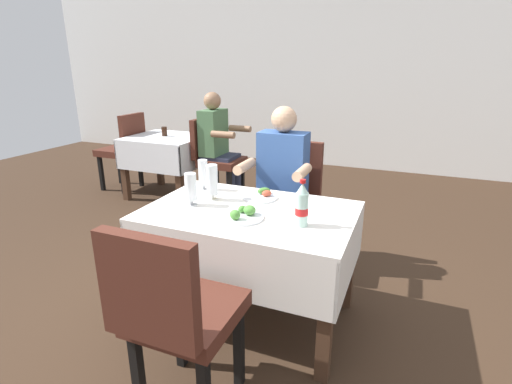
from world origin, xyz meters
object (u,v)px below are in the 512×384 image
(plate_near_camera, at_px, (243,215))
(background_patron, at_px, (218,142))
(cola_bottle_primary, at_px, (302,206))
(seated_diner_far, at_px, (280,181))
(plate_far_diner, at_px, (262,196))
(background_chair_left, at_px, (124,147))
(main_dining_table, at_px, (250,236))
(chair_far_diner_seat, at_px, (290,197))
(background_table_tumbler, at_px, (164,131))
(beer_glass_left, at_px, (203,175))
(chair_near_camera_side, at_px, (175,311))
(background_chair_right, at_px, (215,156))
(background_dining_table, at_px, (167,152))
(beer_glass_right, at_px, (191,189))
(beer_glass_middle, at_px, (212,182))

(plate_near_camera, relative_size, background_patron, 0.19)
(cola_bottle_primary, bearing_deg, seated_diner_far, 116.03)
(plate_far_diner, xyz_separation_m, background_chair_left, (-2.50, 1.62, -0.19))
(main_dining_table, distance_m, chair_far_diner_seat, 0.80)
(plate_near_camera, bearing_deg, background_table_tumbler, 133.84)
(plate_far_diner, bearing_deg, beer_glass_left, 178.98)
(cola_bottle_primary, xyz_separation_m, background_table_tumbler, (-2.25, 1.98, -0.06))
(chair_near_camera_side, bearing_deg, cola_bottle_primary, 63.38)
(cola_bottle_primary, bearing_deg, background_chair_right, 128.76)
(chair_far_diner_seat, bearing_deg, background_chair_right, 139.46)
(plate_far_diner, relative_size, background_chair_right, 0.23)
(main_dining_table, xyz_separation_m, plate_near_camera, (0.02, -0.13, 0.19))
(plate_far_diner, height_order, background_dining_table, plate_far_diner)
(main_dining_table, height_order, chair_near_camera_side, chair_near_camera_side)
(beer_glass_right, bearing_deg, beer_glass_left, 105.85)
(beer_glass_left, bearing_deg, background_table_tumbler, 131.82)
(beer_glass_right, xyz_separation_m, background_chair_right, (-0.87, 1.91, -0.28))
(plate_near_camera, bearing_deg, main_dining_table, 97.06)
(plate_near_camera, height_order, beer_glass_right, beer_glass_right)
(beer_glass_left, bearing_deg, main_dining_table, -27.92)
(cola_bottle_primary, distance_m, background_table_tumbler, 3.00)
(seated_diner_far, distance_m, background_chair_right, 1.66)
(background_dining_table, height_order, background_table_tumbler, background_table_tumbler)
(chair_far_diner_seat, bearing_deg, background_table_tumbler, 150.68)
(beer_glass_middle, xyz_separation_m, background_table_tumbler, (-1.62, 1.79, -0.06))
(beer_glass_left, height_order, background_table_tumbler, beer_glass_left)
(background_chair_left, xyz_separation_m, background_table_tumbler, (0.61, 0.02, 0.23))
(background_dining_table, bearing_deg, plate_far_diner, -41.11)
(plate_far_diner, bearing_deg, background_dining_table, 138.89)
(main_dining_table, relative_size, plate_near_camera, 5.02)
(cola_bottle_primary, height_order, background_dining_table, cola_bottle_primary)
(beer_glass_left, height_order, beer_glass_right, beer_glass_left)
(beer_glass_left, bearing_deg, background_chair_right, 115.90)
(seated_diner_far, height_order, plate_near_camera, seated_diner_far)
(beer_glass_right, bearing_deg, background_patron, 113.21)
(chair_far_diner_seat, bearing_deg, plate_far_diner, -91.25)
(plate_near_camera, height_order, background_table_tumbler, background_table_tumbler)
(beer_glass_left, xyz_separation_m, beer_glass_right, (0.08, -0.30, -0.00))
(background_dining_table, distance_m, background_patron, 0.71)
(beer_glass_right, bearing_deg, chair_far_diner_seat, 67.43)
(plate_near_camera, relative_size, plate_far_diner, 1.09)
(beer_glass_right, height_order, background_table_tumbler, beer_glass_right)
(background_table_tumbler, bearing_deg, background_chair_left, -177.93)
(main_dining_table, relative_size, cola_bottle_primary, 4.79)
(background_chair_right, bearing_deg, plate_far_diner, -53.20)
(plate_near_camera, bearing_deg, beer_glass_middle, 145.52)
(background_patron, bearing_deg, background_dining_table, 180.00)
(beer_glass_middle, xyz_separation_m, background_patron, (-0.89, 1.77, -0.13))
(chair_near_camera_side, relative_size, seated_diner_far, 0.77)
(main_dining_table, distance_m, background_dining_table, 2.63)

